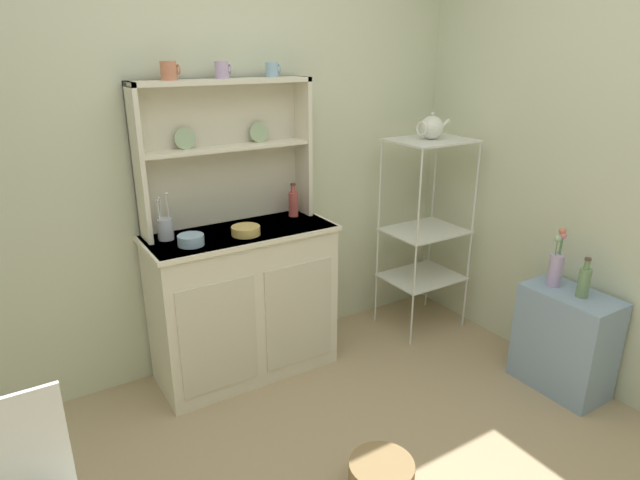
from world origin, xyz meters
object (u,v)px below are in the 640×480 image
(hutch_shelf_unit, at_px, (223,143))
(jam_bottle, at_px, (293,203))
(bowl_mixing_large, at_px, (191,240))
(side_shelf_blue, at_px, (565,341))
(bakers_rack, at_px, (426,216))
(porcelain_teapot, at_px, (432,127))
(cup_terracotta_0, at_px, (169,71))
(utensil_jar, at_px, (165,228))
(flower_vase, at_px, (556,265))
(hutch_cabinet, at_px, (244,301))
(oil_bottle, at_px, (584,281))
(floor_basket, at_px, (381,476))

(hutch_shelf_unit, relative_size, jam_bottle, 4.88)
(bowl_mixing_large, xyz_separation_m, jam_bottle, (0.67, 0.16, 0.05))
(hutch_shelf_unit, xyz_separation_m, side_shelf_blue, (1.40, -1.24, -1.02))
(hutch_shelf_unit, distance_m, bakers_rack, 1.37)
(bakers_rack, xyz_separation_m, porcelain_teapot, (-0.00, 0.00, 0.56))
(hutch_shelf_unit, height_order, jam_bottle, hutch_shelf_unit)
(cup_terracotta_0, height_order, utensil_jar, cup_terracotta_0)
(flower_vase, bearing_deg, hutch_cabinet, 145.85)
(hutch_cabinet, relative_size, oil_bottle, 4.75)
(floor_basket, relative_size, jam_bottle, 1.43)
(side_shelf_blue, bearing_deg, bowl_mixing_large, 149.56)
(bakers_rack, relative_size, porcelain_teapot, 5.45)
(hutch_cabinet, height_order, flower_vase, flower_vase)
(flower_vase, bearing_deg, cup_terracotta_0, 147.31)
(hutch_cabinet, bearing_deg, bakers_rack, -5.19)
(porcelain_teapot, bearing_deg, bakers_rack, 0.00)
(hutch_cabinet, bearing_deg, flower_vase, -34.15)
(bowl_mixing_large, distance_m, jam_bottle, 0.69)
(side_shelf_blue, relative_size, utensil_jar, 2.31)
(oil_bottle, bearing_deg, bakers_rack, 99.63)
(side_shelf_blue, distance_m, utensil_jar, 2.21)
(side_shelf_blue, xyz_separation_m, flower_vase, (0.00, 0.12, 0.40))
(bakers_rack, height_order, bowl_mixing_large, bakers_rack)
(floor_basket, relative_size, oil_bottle, 1.30)
(hutch_shelf_unit, bearing_deg, oil_bottle, -42.49)
(cup_terracotta_0, height_order, bowl_mixing_large, cup_terracotta_0)
(porcelain_teapot, relative_size, flower_vase, 0.71)
(porcelain_teapot, bearing_deg, jam_bottle, 166.94)
(hutch_shelf_unit, height_order, bakers_rack, hutch_shelf_unit)
(hutch_cabinet, bearing_deg, porcelain_teapot, -5.19)
(utensil_jar, bearing_deg, oil_bottle, -33.96)
(flower_vase, distance_m, oil_bottle, 0.17)
(hutch_shelf_unit, relative_size, porcelain_teapot, 4.11)
(oil_bottle, bearing_deg, floor_basket, -178.98)
(cup_terracotta_0, distance_m, bowl_mixing_large, 0.82)
(floor_basket, xyz_separation_m, porcelain_teapot, (1.13, 1.03, 1.26))
(floor_basket, relative_size, bowl_mixing_large, 2.13)
(hutch_shelf_unit, relative_size, bowl_mixing_large, 7.26)
(jam_bottle, xyz_separation_m, utensil_jar, (-0.75, -0.01, -0.02))
(hutch_cabinet, xyz_separation_m, oil_bottle, (1.40, -1.12, 0.21))
(bakers_rack, height_order, flower_vase, bakers_rack)
(hutch_shelf_unit, relative_size, flower_vase, 2.92)
(cup_terracotta_0, bearing_deg, oil_bottle, -36.60)
(bakers_rack, xyz_separation_m, flower_vase, (0.17, -0.84, -0.08))
(jam_bottle, bearing_deg, flower_vase, -45.30)
(side_shelf_blue, relative_size, cup_terracotta_0, 6.27)
(porcelain_teapot, xyz_separation_m, oil_bottle, (0.17, -1.01, -0.67))
(utensil_jar, bearing_deg, bakers_rack, -6.73)
(bakers_rack, height_order, oil_bottle, bakers_rack)
(hutch_cabinet, xyz_separation_m, porcelain_teapot, (1.23, -0.11, 0.89))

